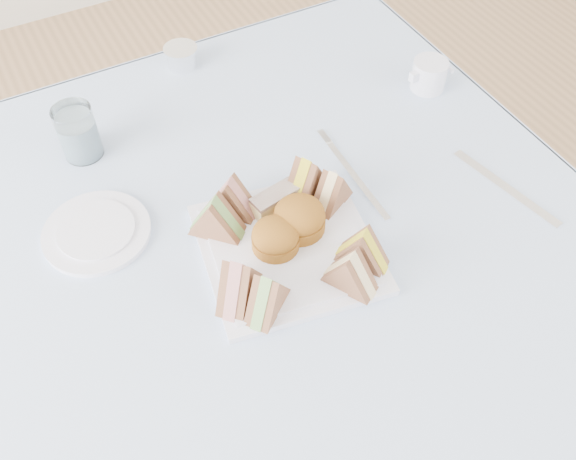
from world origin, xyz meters
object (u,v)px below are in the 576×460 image
water_glass (78,132)px  serving_plate (288,249)px  creamer_jug (429,75)px  table (273,353)px

water_glass → serving_plate: bearing=-59.4°
water_glass → creamer_jug: water_glass is taller
serving_plate → table: bearing=115.0°
table → creamer_jug: size_ratio=14.07×
table → creamer_jug: 0.61m
table → serving_plate: 0.38m
serving_plate → water_glass: bearing=130.3°
table → serving_plate: bearing=-74.7°
serving_plate → water_glass: (-0.20, 0.35, 0.04)m
table → water_glass: 0.56m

